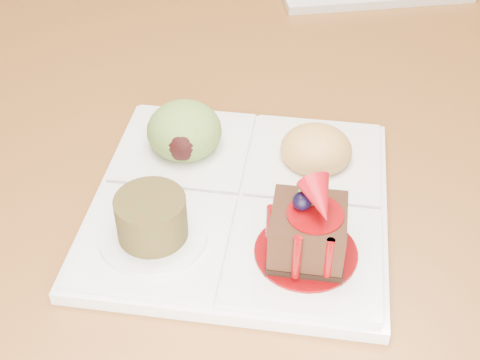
{
  "coord_description": "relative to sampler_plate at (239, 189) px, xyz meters",
  "views": [
    {
      "loc": [
        -0.12,
        -1.09,
        1.17
      ],
      "look_at": [
        -0.13,
        -0.64,
        0.79
      ],
      "focal_mm": 50.0,
      "sensor_mm": 36.0,
      "label": 1
    }
  ],
  "objects": [
    {
      "name": "sampler_plate",
      "position": [
        0.0,
        0.0,
        0.0
      ],
      "size": [
        0.3,
        0.3,
        0.1
      ],
      "rotation": [
        0.0,
        0.0,
        -0.12
      ],
      "color": "silver",
      "rests_on": "dining_table"
    },
    {
      "name": "ground",
      "position": [
        0.13,
        0.64,
        -0.77
      ],
      "size": [
        6.0,
        6.0,
        0.0
      ],
      "primitive_type": "plane",
      "color": "#513317"
    }
  ]
}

